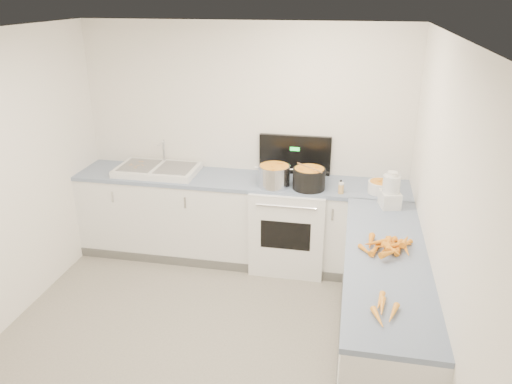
% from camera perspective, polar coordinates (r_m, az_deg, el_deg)
% --- Properties ---
extents(floor, '(3.50, 4.00, 0.00)m').
position_cam_1_polar(floor, '(4.28, -7.15, -18.47)').
color(floor, gray).
rests_on(floor, ground).
extents(ceiling, '(3.50, 4.00, 0.00)m').
position_cam_1_polar(ceiling, '(3.28, -9.30, 17.03)').
color(ceiling, white).
rests_on(ceiling, ground).
extents(wall_back, '(3.50, 0.00, 2.50)m').
position_cam_1_polar(wall_back, '(5.41, -1.29, 5.72)').
color(wall_back, white).
rests_on(wall_back, ground).
extents(wall_right, '(0.00, 4.00, 2.50)m').
position_cam_1_polar(wall_right, '(3.48, 20.45, -5.37)').
color(wall_right, white).
rests_on(wall_right, ground).
extents(counter_back, '(3.50, 0.62, 0.94)m').
position_cam_1_polar(counter_back, '(5.41, -1.90, -3.11)').
color(counter_back, white).
rests_on(counter_back, ground).
extents(counter_right, '(0.62, 2.20, 0.94)m').
position_cam_1_polar(counter_right, '(4.09, 14.14, -12.92)').
color(counter_right, white).
rests_on(counter_right, ground).
extents(stove, '(0.76, 0.65, 1.36)m').
position_cam_1_polar(stove, '(5.31, 3.87, -3.62)').
color(stove, white).
rests_on(stove, ground).
extents(sink, '(0.86, 0.52, 0.31)m').
position_cam_1_polar(sink, '(5.48, -11.19, 2.53)').
color(sink, white).
rests_on(sink, counter_back).
extents(steel_pot, '(0.42, 0.42, 0.24)m').
position_cam_1_polar(steel_pot, '(5.00, 2.10, 1.75)').
color(steel_pot, silver).
rests_on(steel_pot, stove).
extents(black_pot, '(0.43, 0.43, 0.23)m').
position_cam_1_polar(black_pot, '(4.95, 6.07, 1.42)').
color(black_pot, black).
rests_on(black_pot, stove).
extents(wooden_spoon, '(0.27, 0.25, 0.01)m').
position_cam_1_polar(wooden_spoon, '(4.91, 6.13, 2.79)').
color(wooden_spoon, '#AD7A47').
rests_on(wooden_spoon, black_pot).
extents(mixing_bowl, '(0.29, 0.29, 0.11)m').
position_cam_1_polar(mixing_bowl, '(4.99, 14.04, 0.55)').
color(mixing_bowl, white).
rests_on(mixing_bowl, counter_back).
extents(extract_bottle, '(0.04, 0.04, 0.10)m').
position_cam_1_polar(extract_bottle, '(4.93, 9.64, 0.56)').
color(extract_bottle, '#593319').
rests_on(extract_bottle, counter_back).
extents(spice_jar, '(0.05, 0.05, 0.09)m').
position_cam_1_polar(spice_jar, '(4.90, 9.69, 0.36)').
color(spice_jar, '#E5B266').
rests_on(spice_jar, counter_back).
extents(food_processor, '(0.20, 0.23, 0.34)m').
position_cam_1_polar(food_processor, '(4.65, 15.13, -0.00)').
color(food_processor, white).
rests_on(food_processor, counter_right).
extents(carrot_pile, '(0.42, 0.40, 0.09)m').
position_cam_1_polar(carrot_pile, '(3.93, 14.87, -5.97)').
color(carrot_pile, orange).
rests_on(carrot_pile, counter_right).
extents(peeled_carrots, '(0.18, 0.36, 0.04)m').
position_cam_1_polar(peeled_carrots, '(3.23, 14.36, -12.86)').
color(peeled_carrots, orange).
rests_on(peeled_carrots, counter_right).
extents(peelings, '(0.18, 0.25, 0.01)m').
position_cam_1_polar(peelings, '(5.56, -13.34, 3.06)').
color(peelings, tan).
rests_on(peelings, sink).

